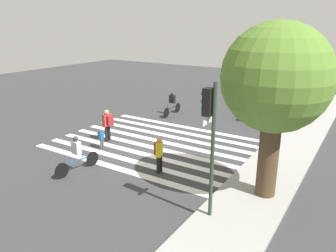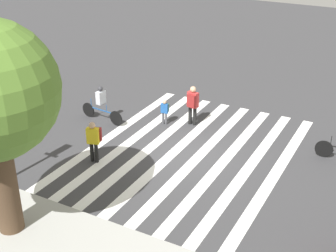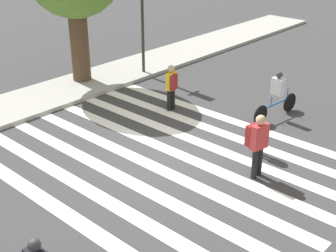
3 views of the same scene
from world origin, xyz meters
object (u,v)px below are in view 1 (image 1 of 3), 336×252
traffic_light (210,126)px  cyclist_far_lane (172,103)px  pedestrian_adult_yellow_jacket (101,136)px  cyclist_near_curb (77,153)px  pedestrian_child_with_backpack (159,152)px  pedestrian_adult_tall_backpack (108,123)px  street_tree (276,80)px  car_parked_dark_suv (271,105)px

traffic_light → cyclist_far_lane: size_ratio=1.98×
pedestrian_adult_yellow_jacket → cyclist_near_curb: bearing=13.9°
pedestrian_adult_yellow_jacket → pedestrian_child_with_backpack: size_ratio=0.69×
pedestrian_child_with_backpack → cyclist_far_lane: 9.17m
pedestrian_adult_tall_backpack → pedestrian_adult_yellow_jacket: (1.05, 0.49, -0.36)m
street_tree → pedestrian_adult_yellow_jacket: bearing=-92.7°
pedestrian_adult_yellow_jacket → car_parked_dark_suv: 12.03m
traffic_light → cyclist_near_curb: size_ratio=2.02×
pedestrian_child_with_backpack → car_parked_dark_suv: pedestrian_child_with_backpack is taller
street_tree → pedestrian_adult_yellow_jacket: street_tree is taller
car_parked_dark_suv → cyclist_near_curb: bearing=-20.8°
pedestrian_adult_yellow_jacket → cyclist_near_curb: (2.54, 1.03, 0.22)m
street_tree → pedestrian_child_with_backpack: 5.59m
cyclist_far_lane → car_parked_dark_suv: 6.72m
cyclist_far_lane → car_parked_dark_suv: size_ratio=0.47×
pedestrian_adult_tall_backpack → car_parked_dark_suv: (-9.64, 5.99, -0.21)m
street_tree → cyclist_near_curb: bearing=-73.9°
pedestrian_adult_yellow_jacket → car_parked_dark_suv: car_parked_dark_suv is taller
street_tree → cyclist_far_lane: street_tree is taller
street_tree → cyclist_near_curb: street_tree is taller
traffic_light → pedestrian_adult_tall_backpack: 8.83m
car_parked_dark_suv → pedestrian_child_with_backpack: bearing=-9.7°
pedestrian_adult_tall_backpack → pedestrian_child_with_backpack: 4.82m
pedestrian_adult_tall_backpack → cyclist_near_curb: 3.90m
street_tree → cyclist_far_lane: bearing=-131.5°
pedestrian_adult_yellow_jacket → cyclist_near_curb: size_ratio=0.50×
cyclist_near_curb → pedestrian_child_with_backpack: bearing=127.5°
pedestrian_adult_tall_backpack → cyclist_near_curb: bearing=-146.7°
car_parked_dark_suv → pedestrian_adult_tall_backpack: bearing=-34.0°
pedestrian_child_with_backpack → car_parked_dark_suv: (-11.41, 1.51, -0.13)m
pedestrian_child_with_backpack → cyclist_far_lane: size_ratio=0.70×
pedestrian_child_with_backpack → car_parked_dark_suv: size_ratio=0.33×
traffic_light → car_parked_dark_suv: traffic_light is taller
cyclist_far_lane → traffic_light: bearing=34.3°
pedestrian_adult_tall_backpack → cyclist_near_curb: (3.59, 1.52, -0.15)m
pedestrian_adult_tall_backpack → pedestrian_child_with_backpack: (1.77, 4.48, -0.08)m
cyclist_near_curb → car_parked_dark_suv: (-13.23, 4.47, -0.06)m
traffic_light → cyclist_near_curb: 6.59m
street_tree → pedestrian_adult_tall_backpack: size_ratio=3.61×
traffic_light → pedestrian_child_with_backpack: traffic_light is taller
pedestrian_adult_tall_backpack → car_parked_dark_suv: 11.35m
pedestrian_adult_yellow_jacket → cyclist_far_lane: bearing=174.4°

